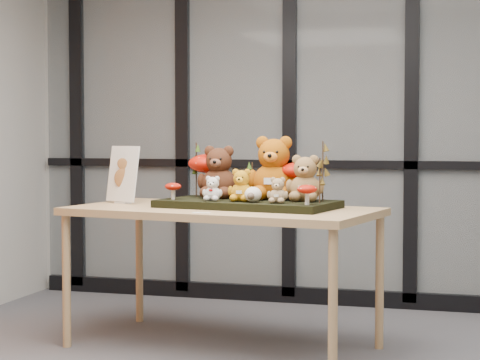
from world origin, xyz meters
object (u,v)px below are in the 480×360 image
(display_table, at_px, (222,219))
(mushroom_back_right, at_px, (298,179))
(mushroom_front_left, at_px, (173,190))
(bear_pooh_yellow, at_px, (274,165))
(mushroom_front_right, at_px, (307,194))
(bear_white_bow, at_px, (213,187))
(bear_small_yellow, at_px, (241,184))
(mushroom_back_left, at_px, (210,173))
(sign_holder, at_px, (123,176))
(bear_brown_medium, at_px, (219,169))
(diorama_tray, at_px, (248,204))
(bear_tan_back, at_px, (305,176))
(bear_beige_small, at_px, (278,189))
(plush_cream_hedgehog, at_px, (253,194))

(display_table, relative_size, mushroom_back_right, 7.78)
(display_table, relative_size, mushroom_front_left, 17.47)
(bear_pooh_yellow, distance_m, mushroom_front_right, 0.46)
(bear_white_bow, distance_m, mushroom_back_right, 0.52)
(bear_small_yellow, height_order, mushroom_back_left, mushroom_back_left)
(bear_white_bow, distance_m, sign_holder, 0.70)
(bear_brown_medium, distance_m, bear_white_bow, 0.26)
(diorama_tray, xyz_separation_m, bear_brown_medium, (-0.22, 0.14, 0.20))
(mushroom_front_left, bearing_deg, diorama_tray, 7.03)
(bear_brown_medium, height_order, mushroom_front_right, bear_brown_medium)
(bear_tan_back, relative_size, sign_holder, 0.82)
(bear_beige_small, distance_m, mushroom_back_right, 0.30)
(bear_tan_back, height_order, mushroom_back_right, bear_tan_back)
(plush_cream_hedgehog, distance_m, mushroom_back_right, 0.35)
(bear_small_yellow, bearing_deg, bear_tan_back, 26.87)
(mushroom_back_right, relative_size, mushroom_front_left, 2.25)
(bear_tan_back, relative_size, bear_white_bow, 1.85)
(mushroom_front_right, bearing_deg, bear_beige_small, 159.69)
(bear_pooh_yellow, xyz_separation_m, bear_tan_back, (0.21, -0.10, -0.06))
(diorama_tray, bearing_deg, plush_cream_hedgehog, -53.03)
(diorama_tray, xyz_separation_m, mushroom_front_right, (0.40, -0.23, 0.08))
(mushroom_back_right, height_order, sign_holder, sign_holder)
(display_table, height_order, mushroom_back_right, mushroom_back_right)
(sign_holder, bearing_deg, plush_cream_hedgehog, 9.16)
(bear_pooh_yellow, distance_m, sign_holder, 0.98)
(display_table, xyz_separation_m, sign_holder, (-0.70, 0.15, 0.24))
(bear_brown_medium, bearing_deg, bear_tan_back, -1.88)
(bear_brown_medium, bearing_deg, sign_holder, -167.03)
(bear_white_bow, height_order, mushroom_front_left, bear_white_bow)
(plush_cream_hedgehog, bearing_deg, mushroom_back_left, 146.28)
(display_table, height_order, bear_tan_back, bear_tan_back)
(diorama_tray, bearing_deg, mushroom_back_right, 34.93)
(display_table, distance_m, mushroom_front_left, 0.35)
(bear_white_bow, xyz_separation_m, sign_holder, (-0.66, 0.22, 0.05))
(mushroom_back_right, height_order, mushroom_front_left, mushroom_back_right)
(plush_cream_hedgehog, bearing_deg, display_table, 164.88)
(bear_beige_small, xyz_separation_m, mushroom_back_right, (0.05, 0.29, 0.04))
(display_table, bearing_deg, mushroom_back_left, 132.20)
(mushroom_front_right, height_order, sign_holder, sign_holder)
(bear_tan_back, bearing_deg, bear_white_bow, -156.81)
(bear_tan_back, relative_size, bear_beige_small, 1.83)
(bear_pooh_yellow, relative_size, bear_small_yellow, 2.00)
(bear_tan_back, relative_size, plush_cream_hedgehog, 3.03)
(bear_brown_medium, xyz_separation_m, bear_beige_small, (0.44, -0.30, -0.09))
(display_table, distance_m, bear_beige_small, 0.43)
(diorama_tray, height_order, plush_cream_hedgehog, plush_cream_hedgehog)
(bear_tan_back, bearing_deg, sign_holder, -174.15)
(mushroom_front_left, bearing_deg, bear_pooh_yellow, 15.98)
(mushroom_front_left, xyz_separation_m, mushroom_front_right, (0.85, -0.18, 0.01))
(bear_brown_medium, distance_m, sign_holder, 0.63)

